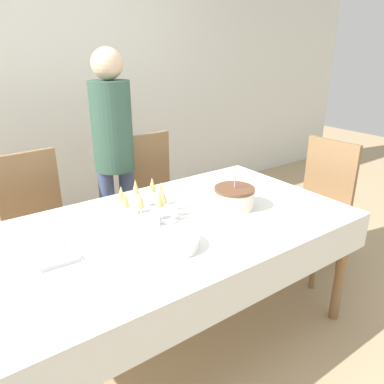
# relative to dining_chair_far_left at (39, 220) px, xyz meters

# --- Properties ---
(ground_plane) EXTENTS (12.00, 12.00, 0.00)m
(ground_plane) POSITION_rel_dining_chair_far_left_xyz_m (0.45, -0.87, -0.54)
(ground_plane) COLOR tan
(wall_back) EXTENTS (8.00, 0.05, 2.70)m
(wall_back) POSITION_rel_dining_chair_far_left_xyz_m (0.45, 1.05, 0.81)
(wall_back) COLOR silver
(wall_back) RESTS_ON ground_plane
(dining_table) EXTENTS (2.01, 1.10, 0.73)m
(dining_table) POSITION_rel_dining_chair_far_left_xyz_m (0.45, -0.87, 0.09)
(dining_table) COLOR white
(dining_table) RESTS_ON ground_plane
(dining_chair_far_left) EXTENTS (0.44, 0.44, 0.98)m
(dining_chair_far_left) POSITION_rel_dining_chair_far_left_xyz_m (0.00, 0.00, 0.00)
(dining_chair_far_left) COLOR olive
(dining_chair_far_left) RESTS_ON ground_plane
(dining_chair_far_right) EXTENTS (0.44, 0.44, 0.98)m
(dining_chair_far_right) POSITION_rel_dining_chair_far_left_xyz_m (0.89, 0.00, 0.00)
(dining_chair_far_right) COLOR olive
(dining_chair_far_right) RESTS_ON ground_plane
(dining_chair_right_end) EXTENTS (0.45, 0.45, 0.98)m
(dining_chair_right_end) POSITION_rel_dining_chair_far_left_xyz_m (1.77, -0.86, 0.00)
(dining_chair_right_end) COLOR olive
(dining_chair_right_end) RESTS_ON ground_plane
(birthday_cake) EXTENTS (0.23, 0.23, 0.20)m
(birthday_cake) POSITION_rel_dining_chair_far_left_xyz_m (0.88, -0.91, 0.25)
(birthday_cake) COLOR silver
(birthday_cake) RESTS_ON dining_table
(champagne_tray) EXTENTS (0.35, 0.35, 0.18)m
(champagne_tray) POSITION_rel_dining_chair_far_left_xyz_m (0.41, -0.72, 0.28)
(champagne_tray) COLOR silver
(champagne_tray) RESTS_ON dining_table
(plate_stack_main) EXTENTS (0.25, 0.25, 0.05)m
(plate_stack_main) POSITION_rel_dining_chair_far_left_xyz_m (0.34, -1.08, 0.22)
(plate_stack_main) COLOR white
(plate_stack_main) RESTS_ON dining_table
(plate_stack_dessert) EXTENTS (0.21, 0.21, 0.04)m
(plate_stack_dessert) POSITION_rel_dining_chair_far_left_xyz_m (0.30, -0.83, 0.21)
(plate_stack_dessert) COLOR white
(plate_stack_dessert) RESTS_ON dining_table
(cake_knife) EXTENTS (0.29, 0.10, 0.00)m
(cake_knife) POSITION_rel_dining_chair_far_left_xyz_m (0.85, -1.10, 0.19)
(cake_knife) COLOR silver
(cake_knife) RESTS_ON dining_table
(fork_pile) EXTENTS (0.17, 0.07, 0.02)m
(fork_pile) POSITION_rel_dining_chair_far_left_xyz_m (-0.13, -0.92, 0.20)
(fork_pile) COLOR silver
(fork_pile) RESTS_ON dining_table
(napkin_pile) EXTENTS (0.15, 0.15, 0.01)m
(napkin_pile) POSITION_rel_dining_chair_far_left_xyz_m (-0.14, -0.80, 0.20)
(napkin_pile) COLOR white
(napkin_pile) RESTS_ON dining_table
(person_standing) EXTENTS (0.28, 0.28, 1.60)m
(person_standing) POSITION_rel_dining_chair_far_left_xyz_m (0.58, 0.03, 0.42)
(person_standing) COLOR #3F4C72
(person_standing) RESTS_ON ground_plane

